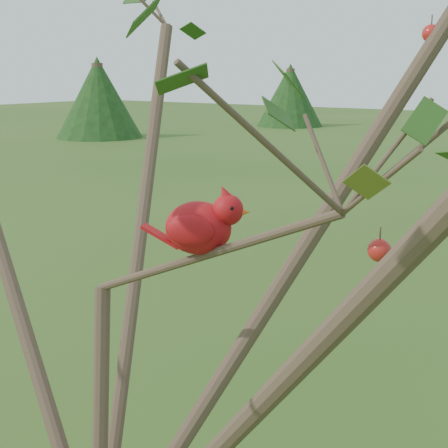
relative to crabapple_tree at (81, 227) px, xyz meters
The scene contains 2 objects.
crabapple_tree is the anchor object (origin of this frame).
cardinal 0.24m from the crabapple_tree, 25.16° to the left, with size 0.21×0.14×0.15m.
Camera 1 is at (1.01, -0.94, 2.43)m, focal length 55.00 mm.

